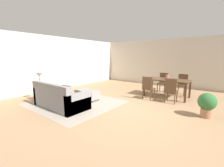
% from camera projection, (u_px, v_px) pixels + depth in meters
% --- Properties ---
extents(ground_plane, '(10.80, 10.80, 0.00)m').
position_uv_depth(ground_plane, '(123.00, 109.00, 4.84)').
color(ground_plane, '#9E7A56').
extents(wall_back, '(9.00, 0.12, 2.70)m').
position_uv_depth(wall_back, '(172.00, 63.00, 8.49)').
color(wall_back, beige).
rests_on(wall_back, ground_plane).
extents(wall_left, '(0.12, 11.00, 2.70)m').
position_uv_depth(wall_left, '(56.00, 63.00, 7.70)').
color(wall_left, beige).
rests_on(wall_left, ground_plane).
extents(area_rug, '(3.00, 2.80, 0.01)m').
position_uv_depth(area_rug, '(75.00, 103.00, 5.54)').
color(area_rug, gray).
rests_on(area_rug, ground_plane).
extents(couch, '(1.95, 0.93, 0.86)m').
position_uv_depth(couch, '(60.00, 99.00, 5.02)').
color(couch, gray).
rests_on(couch, ground_plane).
extents(ottoman_table, '(0.99, 0.48, 0.38)m').
position_uv_depth(ottoman_table, '(87.00, 94.00, 5.94)').
color(ottoman_table, gray).
rests_on(ottoman_table, ground_plane).
extents(side_table, '(0.40, 0.40, 0.58)m').
position_uv_depth(side_table, '(41.00, 89.00, 5.77)').
color(side_table, olive).
rests_on(side_table, ground_plane).
extents(table_lamp, '(0.26, 0.26, 0.53)m').
position_uv_depth(table_lamp, '(39.00, 75.00, 5.68)').
color(table_lamp, brown).
rests_on(table_lamp, side_table).
extents(dining_table, '(1.77, 0.92, 0.76)m').
position_uv_depth(dining_table, '(167.00, 81.00, 6.26)').
color(dining_table, '#513823').
rests_on(dining_table, ground_plane).
extents(dining_chair_near_left, '(0.42, 0.42, 0.92)m').
position_uv_depth(dining_chair_near_left, '(148.00, 87.00, 5.89)').
color(dining_chair_near_left, '#513823').
rests_on(dining_chair_near_left, ground_plane).
extents(dining_chair_near_right, '(0.42, 0.42, 0.92)m').
position_uv_depth(dining_chair_near_right, '(171.00, 89.00, 5.42)').
color(dining_chair_near_right, '#513823').
rests_on(dining_chair_near_right, ground_plane).
extents(dining_chair_far_left, '(0.40, 0.40, 0.92)m').
position_uv_depth(dining_chair_far_left, '(163.00, 81.00, 7.21)').
color(dining_chair_far_left, '#513823').
rests_on(dining_chair_far_left, ground_plane).
extents(dining_chair_far_right, '(0.42, 0.42, 0.92)m').
position_uv_depth(dining_chair_far_right, '(182.00, 83.00, 6.68)').
color(dining_chair_far_right, '#513823').
rests_on(dining_chair_far_right, ground_plane).
extents(vase_centerpiece, '(0.12, 0.12, 0.19)m').
position_uv_depth(vase_centerpiece, '(167.00, 77.00, 6.22)').
color(vase_centerpiece, '#B26659').
rests_on(vase_centerpiece, dining_table).
extents(potted_plant, '(0.48, 0.48, 0.70)m').
position_uv_depth(potted_plant, '(207.00, 103.00, 4.14)').
color(potted_plant, '#996B4C').
rests_on(potted_plant, ground_plane).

